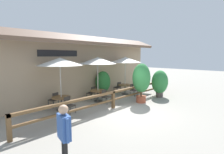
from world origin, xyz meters
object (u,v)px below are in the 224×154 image
dining_table_far (125,87)px  patio_umbrella_far (125,60)px  chair_near_wallside (54,99)px  chair_middle_streetside (106,96)px  chair_far_wallside (118,87)px  patio_umbrella_middle (98,61)px  dining_table_near (61,99)px  patio_umbrella_near (60,62)px  potted_plant_corner_fern (103,82)px  pedestrian (64,129)px  chair_near_streetside (69,104)px  chair_middle_wallside (92,92)px  dining_table_middle (98,92)px  chair_far_streetside (133,89)px  potted_plant_entrance_palm (160,82)px  potted_plant_broad_leaf (141,79)px

dining_table_far → patio_umbrella_far: bearing=0.0°
chair_near_wallside → chair_middle_streetside: size_ratio=1.00×
chair_far_wallside → patio_umbrella_middle: bearing=20.4°
dining_table_near → chair_middle_streetside: 2.62m
dining_table_near → chair_middle_streetside: size_ratio=1.19×
chair_far_wallside → chair_near_wallside: bearing=4.1°
patio_umbrella_near → patio_umbrella_far: size_ratio=1.00×
patio_umbrella_far → potted_plant_corner_fern: patio_umbrella_far is taller
pedestrian → patio_umbrella_far: bearing=-46.9°
chair_near_streetside → chair_middle_wallside: size_ratio=1.00×
dining_table_middle → chair_far_streetside: bearing=-14.0°
dining_table_near → chair_near_wallside: (-0.01, 0.75, -0.11)m
patio_umbrella_near → chair_far_wallside: 5.79m
chair_middle_streetside → chair_middle_wallside: same height
dining_table_middle → chair_far_streetside: 2.88m
dining_table_far → pedestrian: size_ratio=0.58×
chair_near_streetside → chair_middle_streetside: size_ratio=1.00×
dining_table_near → patio_umbrella_middle: size_ratio=0.35×
chair_near_wallside → chair_far_wallside: bearing=165.9°
chair_far_wallside → potted_plant_entrance_palm: size_ratio=0.45×
dining_table_far → chair_far_streetside: bearing=-89.1°
potted_plant_broad_leaf → potted_plant_entrance_palm: potted_plant_broad_leaf is taller
pedestrian → chair_middle_streetside: bearing=-40.4°
patio_umbrella_middle → pedestrian: patio_umbrella_middle is taller
chair_middle_streetside → patio_umbrella_far: 3.60m
dining_table_middle → potted_plant_entrance_palm: bearing=-31.8°
chair_near_streetside → patio_umbrella_middle: 3.36m
chair_middle_streetside → chair_near_streetside: bearing=172.0°
dining_table_middle → potted_plant_entrance_palm: 4.37m
potted_plant_broad_leaf → potted_plant_corner_fern: (-0.39, 2.95, -0.46)m
chair_near_streetside → potted_plant_corner_fern: (3.78, 1.45, 0.51)m
chair_near_streetside → chair_middle_streetside: (2.51, -0.07, 0.00)m
patio_umbrella_middle → pedestrian: 6.90m
dining_table_near → chair_far_wallside: size_ratio=1.19×
potted_plant_corner_fern → pedestrian: size_ratio=1.03×
dining_table_middle → patio_umbrella_far: 3.42m
chair_near_streetside → chair_near_wallside: bearing=79.0°
chair_middle_streetside → patio_umbrella_middle: bearing=81.0°
chair_near_wallside → potted_plant_broad_leaf: (4.16, -2.99, 0.97)m
chair_near_wallside → chair_far_wallside: size_ratio=1.00×
dining_table_near → potted_plant_broad_leaf: 4.79m
chair_middle_streetside → dining_table_far: (2.82, 0.77, 0.11)m
patio_umbrella_far → chair_middle_wallside: bearing=166.1°
patio_umbrella_far → potted_plant_entrance_palm: bearing=-68.7°
dining_table_near → chair_near_wallside: bearing=90.8°
potted_plant_corner_fern → chair_middle_wallside: bearing=-175.4°
patio_umbrella_far → potted_plant_entrance_palm: patio_umbrella_far is taller
chair_near_wallside → dining_table_far: 5.37m
potted_plant_broad_leaf → pedestrian: 7.12m
pedestrian → dining_table_near: bearing=-16.3°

